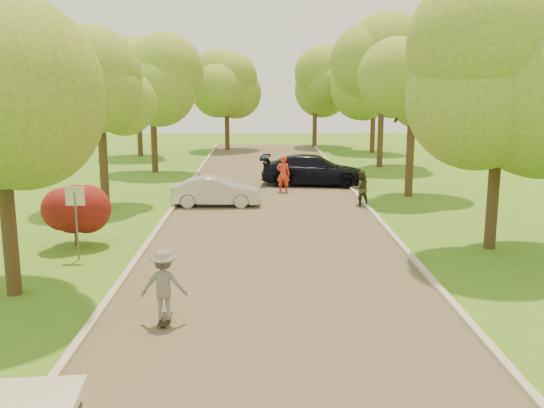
{
  "coord_description": "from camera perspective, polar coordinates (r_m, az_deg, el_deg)",
  "views": [
    {
      "loc": [
        -0.42,
        -13.34,
        5.1
      ],
      "look_at": [
        -0.05,
        5.73,
        1.3
      ],
      "focal_mm": 40.0,
      "sensor_mm": 36.0,
      "label": 1
    }
  ],
  "objects": [
    {
      "name": "longboard",
      "position": [
        13.55,
        -10.03,
        -10.63
      ],
      "size": [
        0.22,
        0.79,
        0.09
      ],
      "rotation": [
        0.0,
        0.0,
        3.15
      ],
      "color": "black",
      "rests_on": "ground"
    },
    {
      "name": "tree_l_midb",
      "position": [
        26.14,
        -15.5,
        9.74
      ],
      "size": [
        4.3,
        4.2,
        6.62
      ],
      "color": "#382619",
      "rests_on": "ground"
    },
    {
      "name": "tree_bg_a",
      "position": [
        44.13,
        -12.26,
        11.29
      ],
      "size": [
        5.12,
        5.0,
        7.72
      ],
      "color": "#382619",
      "rests_on": "ground"
    },
    {
      "name": "curb_left",
      "position": [
        22.22,
        -10.49,
        -2.03
      ],
      "size": [
        0.18,
        60.0,
        0.12
      ],
      "primitive_type": "cube",
      "color": "#B2AD9E",
      "rests_on": "ground"
    },
    {
      "name": "tree_r_far",
      "position": [
        38.12,
        10.72,
        12.18
      ],
      "size": [
        5.33,
        5.2,
        8.34
      ],
      "color": "#382619",
      "rests_on": "ground"
    },
    {
      "name": "skateboarder",
      "position": [
        13.28,
        -10.15,
        -7.47
      ],
      "size": [
        1.0,
        0.58,
        1.55
      ],
      "primitive_type": "imported",
      "rotation": [
        0.0,
        0.0,
        3.15
      ],
      "color": "slate",
      "rests_on": "longboard"
    },
    {
      "name": "tree_r_mida",
      "position": [
        19.79,
        21.45,
        11.78
      ],
      "size": [
        5.13,
        5.0,
        7.95
      ],
      "color": "#382619",
      "rests_on": "ground"
    },
    {
      "name": "ground",
      "position": [
        14.28,
        0.66,
        -9.65
      ],
      "size": [
        100.0,
        100.0,
        0.0
      ],
      "primitive_type": "plane",
      "color": "#45751B",
      "rests_on": "ground"
    },
    {
      "name": "street_sign",
      "position": [
        18.49,
        -18.0,
        -0.31
      ],
      "size": [
        0.55,
        0.06,
        2.17
      ],
      "color": "#59595E",
      "rests_on": "ground"
    },
    {
      "name": "silver_sedan",
      "position": [
        25.7,
        -5.29,
        1.18
      ],
      "size": [
        3.78,
        1.35,
        1.24
      ],
      "primitive_type": "imported",
      "rotation": [
        0.0,
        0.0,
        1.56
      ],
      "color": "silver",
      "rests_on": "ground"
    },
    {
      "name": "tree_l_mida",
      "position": [
        15.49,
        -23.83,
        10.6
      ],
      "size": [
        4.71,
        4.6,
        7.39
      ],
      "color": "#382619",
      "rests_on": "ground"
    },
    {
      "name": "tree_l_far",
      "position": [
        35.84,
        -10.92,
        11.66
      ],
      "size": [
        4.92,
        4.8,
        7.79
      ],
      "color": "#382619",
      "rests_on": "ground"
    },
    {
      "name": "road",
      "position": [
        21.94,
        0.02,
        -2.16
      ],
      "size": [
        8.0,
        60.0,
        0.01
      ],
      "primitive_type": "cube",
      "color": "#4C4438",
      "rests_on": "ground"
    },
    {
      "name": "tree_bg_d",
      "position": [
        49.55,
        4.36,
        11.48
      ],
      "size": [
        5.12,
        5.0,
        7.72
      ],
      "color": "#382619",
      "rests_on": "ground"
    },
    {
      "name": "person_striped",
      "position": [
        28.77,
        1.07,
        2.83
      ],
      "size": [
        0.73,
        0.57,
        1.76
      ],
      "primitive_type": "imported",
      "rotation": [
        0.0,
        0.0,
        2.89
      ],
      "color": "red",
      "rests_on": "ground"
    },
    {
      "name": "person_olive",
      "position": [
        25.77,
        8.34,
        1.46
      ],
      "size": [
        0.85,
        0.73,
        1.52
      ],
      "primitive_type": "imported",
      "rotation": [
        0.0,
        0.0,
        3.36
      ],
      "color": "#323520",
      "rests_on": "ground"
    },
    {
      "name": "tree_bg_c",
      "position": [
        47.39,
        -4.04,
        11.14
      ],
      "size": [
        4.92,
        4.8,
        7.33
      ],
      "color": "#382619",
      "rests_on": "ground"
    },
    {
      "name": "red_shrub",
      "position": [
        20.13,
        -18.06,
        -0.76
      ],
      "size": [
        1.7,
        1.7,
        1.95
      ],
      "color": "#382619",
      "rests_on": "ground"
    },
    {
      "name": "tree_bg_b",
      "position": [
        46.15,
        9.89,
        11.65
      ],
      "size": [
        5.12,
        5.0,
        7.95
      ],
      "color": "#382619",
      "rests_on": "ground"
    },
    {
      "name": "tree_r_midb",
      "position": [
        28.22,
        13.52,
        10.52
      ],
      "size": [
        4.51,
        4.4,
        7.01
      ],
      "color": "#382619",
      "rests_on": "ground"
    },
    {
      "name": "dark_sedan",
      "position": [
        30.92,
        3.96,
        3.21
      ],
      "size": [
        5.59,
        2.85,
        1.55
      ],
      "primitive_type": "imported",
      "rotation": [
        0.0,
        0.0,
        1.44
      ],
      "color": "black",
      "rests_on": "ground"
    },
    {
      "name": "curb_right",
      "position": [
        22.37,
        10.45,
        -1.94
      ],
      "size": [
        0.18,
        60.0,
        0.12
      ],
      "primitive_type": "cube",
      "color": "#B2AD9E",
      "rests_on": "ground"
    }
  ]
}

